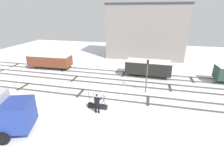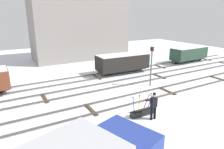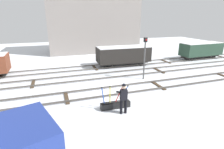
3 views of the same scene
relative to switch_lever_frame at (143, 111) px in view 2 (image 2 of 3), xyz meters
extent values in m
plane|color=silver|center=(0.87, 2.30, -0.25)|extent=(60.00, 60.00, 0.00)
cube|color=#4C4742|center=(0.87, 1.58, -0.12)|extent=(44.00, 0.07, 0.10)
cube|color=#4C4742|center=(0.87, 3.02, -0.12)|extent=(44.00, 0.07, 0.10)
cube|color=#423323|center=(-2.65, 2.30, -0.21)|extent=(0.24, 1.94, 0.08)
cube|color=#423323|center=(4.39, 2.30, -0.21)|extent=(0.24, 1.94, 0.08)
cube|color=#423323|center=(11.43, 2.30, -0.21)|extent=(0.24, 1.94, 0.08)
cube|color=#4C4742|center=(0.87, 5.12, -0.12)|extent=(44.00, 0.07, 0.10)
cube|color=#4C4742|center=(0.87, 6.56, -0.12)|extent=(44.00, 0.07, 0.10)
cube|color=#423323|center=(-5.00, 5.84, -0.21)|extent=(0.24, 1.94, 0.08)
cube|color=#423323|center=(6.74, 5.84, -0.21)|extent=(0.24, 1.94, 0.08)
cube|color=#4C4742|center=(0.87, 8.18, -0.12)|extent=(44.00, 0.07, 0.10)
cube|color=#4C4742|center=(0.87, 9.62, -0.12)|extent=(44.00, 0.07, 0.10)
cube|color=#423323|center=(-7.93, 8.90, -0.21)|extent=(0.24, 1.94, 0.08)
cube|color=#423323|center=(0.87, 8.90, -0.21)|extent=(0.24, 1.94, 0.08)
cube|color=#423323|center=(9.67, 8.90, -0.21)|extent=(0.24, 1.94, 0.08)
cube|color=#423323|center=(18.47, 8.90, -0.21)|extent=(0.24, 1.94, 0.08)
cube|color=black|center=(-0.01, 0.00, -0.07)|extent=(1.81, 0.41, 0.36)
cube|color=black|center=(-0.01, 0.00, 0.14)|extent=(1.62, 0.24, 0.06)
cylinder|color=#1E47B7|center=(-0.75, 0.02, 0.63)|extent=(0.19, 0.06, 1.05)
sphere|color=black|center=(-0.82, 0.02, 1.15)|extent=(0.09, 0.09, 0.09)
cylinder|color=yellow|center=(-0.34, 0.01, 0.63)|extent=(0.07, 0.06, 1.05)
sphere|color=black|center=(-0.33, 0.01, 1.16)|extent=(0.09, 0.09, 0.09)
cylinder|color=red|center=(0.21, -0.01, 0.59)|extent=(0.48, 0.07, 0.98)
sphere|color=black|center=(0.42, -0.01, 1.07)|extent=(0.09, 0.09, 0.09)
cylinder|color=#1E47B7|center=(0.55, -0.01, 0.59)|extent=(0.48, 0.07, 0.98)
sphere|color=black|center=(0.76, -0.02, 1.06)|extent=(0.09, 0.09, 0.09)
cylinder|color=red|center=(0.62, -0.02, 0.63)|extent=(0.15, 0.06, 1.05)
sphere|color=black|center=(0.57, -0.02, 1.15)|extent=(0.09, 0.09, 0.09)
cylinder|color=black|center=(0.08, -0.72, 0.17)|extent=(0.15, 0.15, 0.84)
cylinder|color=black|center=(0.34, -0.73, 0.17)|extent=(0.15, 0.15, 0.84)
cube|color=black|center=(0.21, -0.73, 0.89)|extent=(0.39, 0.25, 0.60)
sphere|color=tan|center=(0.21, -0.73, 1.34)|extent=(0.23, 0.23, 0.23)
sphere|color=black|center=(0.21, -0.73, 1.43)|extent=(0.21, 0.21, 0.21)
cylinder|color=black|center=(0.01, -0.46, 0.96)|extent=(0.13, 0.57, 0.29)
cylinder|color=black|center=(0.43, -0.46, 0.94)|extent=(0.13, 0.57, 0.25)
cube|color=black|center=(-3.52, -4.01, 1.58)|extent=(0.59, 1.71, 0.76)
cylinder|color=#4C4C4C|center=(4.06, 4.11, 1.36)|extent=(0.12, 0.12, 3.22)
cube|color=black|center=(4.06, 4.11, 3.15)|extent=(0.24, 0.24, 0.36)
sphere|color=red|center=(4.06, 3.98, 3.15)|extent=(0.14, 0.14, 0.14)
cube|color=gray|center=(3.11, 19.22, 4.32)|extent=(13.47, 5.97, 9.15)
cube|color=#2D2B28|center=(4.10, 8.90, 0.15)|extent=(5.53, 1.49, 0.20)
cube|color=black|center=(4.10, 8.90, 1.03)|extent=(5.85, 2.38, 1.56)
cube|color=white|center=(4.10, 8.90, 1.83)|extent=(5.73, 2.28, 0.06)
cylinder|color=black|center=(2.21, 8.37, 0.10)|extent=(0.70, 0.12, 0.70)
cylinder|color=black|center=(2.25, 9.57, 0.10)|extent=(0.70, 0.12, 0.70)
cylinder|color=black|center=(5.96, 8.24, 0.10)|extent=(0.70, 0.12, 0.70)
cylinder|color=black|center=(6.00, 9.44, 0.10)|extent=(0.70, 0.12, 0.70)
cube|color=#2D2B28|center=(14.86, 8.90, 0.15)|extent=(5.30, 1.33, 0.20)
cube|color=#284233|center=(14.86, 8.90, 1.00)|extent=(5.60, 2.10, 1.51)
cube|color=white|center=(14.86, 8.90, 1.79)|extent=(5.49, 2.02, 0.06)
cylinder|color=black|center=(13.08, 8.32, 0.10)|extent=(0.70, 0.12, 0.70)
cylinder|color=black|center=(13.05, 9.37, 0.10)|extent=(0.70, 0.12, 0.70)
cylinder|color=black|center=(16.68, 8.44, 0.10)|extent=(0.70, 0.12, 0.70)
cylinder|color=black|center=(16.64, 9.49, 0.10)|extent=(0.70, 0.12, 0.70)
camera|label=1|loc=(4.17, -12.16, 7.88)|focal=26.47mm
camera|label=2|loc=(-7.39, -8.96, 5.94)|focal=31.50mm
camera|label=3|loc=(-3.22, -8.91, 4.91)|focal=28.46mm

